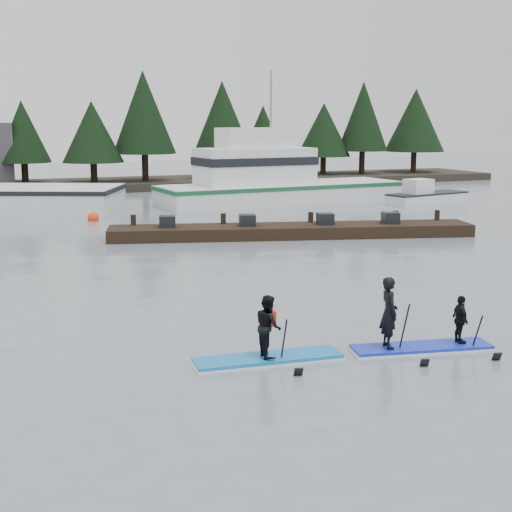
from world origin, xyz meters
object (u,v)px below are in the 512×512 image
object	(u,v)px
floating_dock	(292,231)
paddleboard_duo	(417,326)
paddleboard_solo	(268,339)
fishing_boat_medium	(275,193)

from	to	relation	value
floating_dock	paddleboard_duo	distance (m)	16.21
paddleboard_duo	floating_dock	bearing A→B (deg)	86.42
floating_dock	paddleboard_solo	bearing A→B (deg)	-101.43
floating_dock	paddleboard_duo	bearing A→B (deg)	-89.88
fishing_boat_medium	floating_dock	world-z (taller)	fishing_boat_medium
fishing_boat_medium	paddleboard_duo	distance (m)	29.73
fishing_boat_medium	paddleboard_solo	world-z (taller)	fishing_boat_medium
floating_dock	paddleboard_solo	xyz separation A→B (m)	(-7.40, -15.18, 0.24)
floating_dock	paddleboard_duo	world-z (taller)	paddleboard_duo
fishing_boat_medium	paddleboard_duo	xyz separation A→B (m)	(-8.61, -28.45, -0.09)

